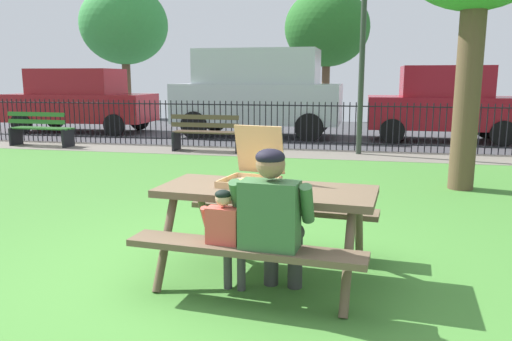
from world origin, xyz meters
The scene contains 16 objects.
ground centered at (0.00, 1.91, -0.01)m, with size 28.00×11.81×0.02m, color #458234.
cobblestone_walkway centered at (0.00, 7.11, 0.00)m, with size 28.00×1.40×0.01m, color slate.
street_asphalt centered at (0.00, 11.71, -0.01)m, with size 28.00×7.79×0.01m, color #424247.
picnic_table_foreground centered at (0.59, 0.13, 0.60)m, with size 1.92×1.63×0.79m.
pizza_box_open centered at (0.44, 0.27, 0.86)m, with size 0.53×0.59×0.50m.
adult_at_table centered at (0.74, -0.39, 0.66)m, with size 0.63×0.61×1.19m.
child_at_table centered at (0.38, -0.38, 0.52)m, with size 0.36×0.35×0.87m.
iron_fence_streetside centered at (0.00, 7.81, 0.57)m, with size 19.18×0.03×1.12m.
park_bench_left centered at (-6.42, 6.98, 0.42)m, with size 1.62×0.54×0.85m.
park_bench_center centered at (-2.13, 6.98, 0.42)m, with size 1.61×0.50×0.85m.
lamp_post_walkway centered at (1.29, 7.33, 2.33)m, with size 0.28×0.28×3.78m.
parked_car_far_left centered at (-7.24, 10.16, 1.01)m, with size 4.46×2.03×1.94m.
parked_car_left centered at (-1.60, 10.16, 1.31)m, with size 4.72×2.11×2.46m.
parked_car_center centered at (3.44, 10.16, 1.01)m, with size 3.90×1.84×1.98m.
far_tree_left centered at (-9.01, 16.91, 3.94)m, with size 3.80×3.80×5.66m.
far_tree_midleft centered at (-0.19, 16.91, 3.62)m, with size 3.41×3.41×5.17m.
Camera 1 is at (1.35, -3.85, 1.68)m, focal length 34.81 mm.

